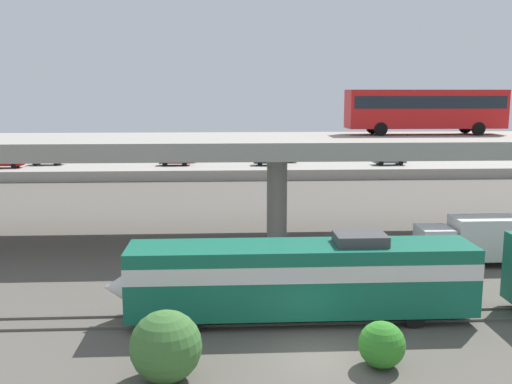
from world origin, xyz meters
TOP-DOWN VIEW (x-y plane):
  - ground_plane at (0.00, 0.00)m, footprint 260.00×260.00m
  - rail_strip_near at (0.00, 3.30)m, footprint 110.00×0.12m
  - rail_strip_far at (0.00, 4.70)m, footprint 110.00×0.12m
  - train_locomotive at (-1.09, 4.00)m, footprint 17.41×3.04m
  - highway_overpass at (0.00, 20.00)m, footprint 96.00×10.70m
  - transit_bus_on_overpass at (11.48, 21.89)m, footprint 12.00×2.68m
  - service_truck_west at (11.83, 12.48)m, footprint 6.80×2.46m
  - pier_parking_lot at (0.00, 55.00)m, footprint 75.59×12.14m
  - parked_car_0 at (-10.27, 54.43)m, footprint 4.08×1.95m
  - parked_car_1 at (-27.26, 55.80)m, footprint 4.34×1.90m
  - parked_car_2 at (3.78, 57.14)m, footprint 4.65×1.83m
  - parked_car_3 at (-9.78, 57.87)m, footprint 4.15×1.97m
  - parked_car_4 at (2.08, 53.86)m, footprint 4.15×1.83m
  - parked_car_5 at (-31.72, 52.96)m, footprint 4.63×1.82m
  - parked_car_6 at (17.82, 53.33)m, footprint 4.19×1.89m
  - harbor_water at (0.00, 78.00)m, footprint 140.00×36.00m
  - shrub_left at (-6.11, -1.74)m, footprint 2.72×2.72m
  - shrub_right at (2.27, -1.08)m, footprint 1.86×1.86m

SIDE VIEW (x-z plane):
  - ground_plane at x=0.00m, z-range 0.00..0.00m
  - harbor_water at x=0.00m, z-range 0.00..0.01m
  - rail_strip_near at x=0.00m, z-range 0.00..0.12m
  - rail_strip_far at x=0.00m, z-range 0.00..0.12m
  - pier_parking_lot at x=0.00m, z-range 0.00..1.29m
  - shrub_right at x=2.27m, z-range 0.00..1.86m
  - shrub_left at x=-6.11m, z-range 0.00..2.72m
  - service_truck_west at x=11.83m, z-range 0.12..3.16m
  - parked_car_4 at x=2.08m, z-range 1.31..2.81m
  - parked_car_6 at x=17.82m, z-range 1.31..2.81m
  - parked_car_0 at x=-10.27m, z-range 1.31..2.81m
  - parked_car_3 at x=-9.78m, z-range 1.31..2.81m
  - parked_car_1 at x=-27.26m, z-range 1.31..2.81m
  - parked_car_5 at x=-31.72m, z-range 1.31..2.81m
  - parked_car_2 at x=3.78m, z-range 1.32..2.82m
  - train_locomotive at x=-1.09m, z-range 0.10..4.28m
  - highway_overpass at x=0.00m, z-range 3.04..10.58m
  - transit_bus_on_overpass at x=11.48m, z-range 7.90..11.30m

